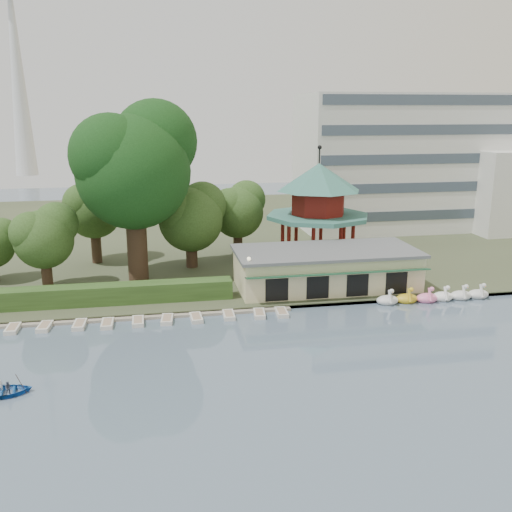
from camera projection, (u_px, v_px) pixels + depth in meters
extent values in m
plane|color=slate|center=(276.00, 402.00, 36.33)|extent=(220.00, 220.00, 0.00)
cube|color=#424930|center=(203.00, 232.00, 85.82)|extent=(220.00, 70.00, 0.40)
cube|color=gray|center=(236.00, 309.00, 52.77)|extent=(220.00, 0.60, 0.30)
cube|color=gray|center=(103.00, 318.00, 50.60)|extent=(34.00, 1.60, 0.24)
cube|color=beige|center=(326.00, 269.00, 58.48)|extent=(18.00, 8.00, 3.60)
cube|color=#595B5E|center=(326.00, 251.00, 57.99)|extent=(18.60, 8.60, 0.30)
cube|color=#194C2D|center=(339.00, 273.00, 54.18)|extent=(18.00, 1.59, 0.45)
cylinder|color=beige|center=(317.00, 256.00, 68.65)|extent=(10.40, 10.40, 1.20)
cylinder|color=#367062|center=(318.00, 216.00, 67.44)|extent=(12.40, 12.40, 0.50)
cylinder|color=maroon|center=(318.00, 202.00, 67.03)|extent=(6.40, 6.40, 2.80)
cone|color=#367062|center=(319.00, 177.00, 66.28)|extent=(10.00, 10.00, 3.20)
cylinder|color=black|center=(319.00, 155.00, 65.66)|extent=(0.16, 0.16, 1.80)
cube|color=silver|center=(399.00, 162.00, 86.58)|extent=(30.00, 14.00, 20.00)
cone|color=silver|center=(17.00, 64.00, 154.92)|extent=(6.00, 6.00, 60.00)
cube|color=#32511F|center=(71.00, 296.00, 52.93)|extent=(30.00, 2.00, 1.80)
cylinder|color=black|center=(249.00, 280.00, 54.09)|extent=(0.12, 0.12, 4.00)
sphere|color=beige|center=(249.00, 259.00, 53.57)|extent=(0.36, 0.36, 0.36)
cylinder|color=#3A281C|center=(137.00, 237.00, 60.18)|extent=(2.13, 2.13, 9.26)
sphere|color=#153C13|center=(133.00, 172.00, 58.48)|extent=(11.82, 11.82, 11.82)
sphere|color=#153C13|center=(155.00, 142.00, 59.84)|extent=(8.87, 8.87, 8.87)
sphere|color=#153C13|center=(111.00, 155.00, 56.53)|extent=(8.27, 8.27, 8.27)
cylinder|color=#3A281C|center=(47.00, 269.00, 57.35)|extent=(1.06, 1.06, 4.20)
sphere|color=#32511F|center=(44.00, 239.00, 56.57)|extent=(5.89, 5.89, 5.89)
sphere|color=#32511F|center=(56.00, 224.00, 57.28)|extent=(4.42, 4.42, 4.42)
sphere|color=#32511F|center=(31.00, 233.00, 55.62)|extent=(4.13, 4.13, 4.13)
sphere|color=#32511F|center=(2.00, 234.00, 60.26)|extent=(3.56, 3.56, 3.56)
cylinder|color=#3A281C|center=(192.00, 248.00, 65.63)|extent=(1.32, 1.32, 4.49)
sphere|color=#32511F|center=(191.00, 220.00, 64.81)|extent=(7.32, 7.32, 7.32)
sphere|color=#32511F|center=(202.00, 205.00, 65.75)|extent=(5.49, 5.49, 5.49)
sphere|color=#32511F|center=(180.00, 213.00, 63.66)|extent=(5.12, 5.12, 5.12)
cylinder|color=#3A281C|center=(238.00, 239.00, 70.49)|extent=(1.14, 1.14, 4.45)
sphere|color=#32511F|center=(238.00, 212.00, 69.67)|extent=(6.31, 6.31, 6.31)
sphere|color=#32511F|center=(247.00, 199.00, 70.44)|extent=(4.73, 4.73, 4.73)
sphere|color=#32511F|center=(229.00, 206.00, 68.66)|extent=(4.42, 4.42, 4.42)
cylinder|color=#3A281C|center=(96.00, 242.00, 67.46)|extent=(1.17, 1.17, 5.04)
sphere|color=#32511F|center=(94.00, 211.00, 66.53)|extent=(6.49, 6.49, 6.49)
sphere|color=#32511F|center=(105.00, 195.00, 67.28)|extent=(4.87, 4.87, 4.87)
sphere|color=#32511F|center=(82.00, 203.00, 65.47)|extent=(4.54, 4.54, 4.54)
ellipsoid|color=silver|center=(387.00, 300.00, 54.68)|extent=(2.16, 1.44, 0.99)
cylinder|color=silver|center=(390.00, 297.00, 54.02)|extent=(0.26, 0.79, 1.29)
sphere|color=silver|center=(392.00, 291.00, 53.57)|extent=(0.44, 0.44, 0.44)
ellipsoid|color=gold|center=(407.00, 299.00, 55.13)|extent=(2.16, 1.44, 0.99)
cylinder|color=gold|center=(410.00, 295.00, 54.47)|extent=(0.26, 0.79, 1.29)
sphere|color=gold|center=(411.00, 290.00, 54.02)|extent=(0.44, 0.44, 0.44)
ellipsoid|color=pink|center=(427.00, 298.00, 55.30)|extent=(2.16, 1.44, 0.99)
cylinder|color=pink|center=(430.00, 295.00, 54.64)|extent=(0.26, 0.79, 1.29)
sphere|color=pink|center=(432.00, 289.00, 54.19)|extent=(0.44, 0.44, 0.44)
ellipsoid|color=white|center=(442.00, 297.00, 55.70)|extent=(2.16, 1.44, 0.99)
cylinder|color=white|center=(446.00, 293.00, 55.04)|extent=(0.26, 0.79, 1.29)
sphere|color=white|center=(448.00, 288.00, 54.59)|extent=(0.44, 0.44, 0.44)
ellipsoid|color=silver|center=(461.00, 296.00, 56.06)|extent=(2.16, 1.44, 0.99)
cylinder|color=silver|center=(464.00, 292.00, 55.40)|extent=(0.26, 0.79, 1.29)
sphere|color=silver|center=(466.00, 287.00, 54.95)|extent=(0.44, 0.44, 0.44)
ellipsoid|color=silver|center=(478.00, 294.00, 56.43)|extent=(2.16, 1.44, 0.99)
cylinder|color=silver|center=(482.00, 291.00, 55.77)|extent=(0.26, 0.79, 1.29)
sphere|color=silver|center=(484.00, 285.00, 55.32)|extent=(0.44, 0.44, 0.44)
cube|color=silver|center=(13.00, 329.00, 48.09)|extent=(1.04, 2.32, 0.36)
cube|color=silver|center=(45.00, 326.00, 48.55)|extent=(1.19, 2.37, 0.36)
cube|color=silver|center=(80.00, 325.00, 48.96)|extent=(1.11, 2.35, 0.36)
cube|color=silver|center=(107.00, 324.00, 49.19)|extent=(1.04, 2.32, 0.36)
cube|color=silver|center=(138.00, 321.00, 49.72)|extent=(1.02, 2.31, 0.36)
cube|color=silver|center=(167.00, 319.00, 50.18)|extent=(1.22, 2.39, 0.36)
cube|color=silver|center=(196.00, 318.00, 50.57)|extent=(1.10, 2.34, 0.36)
cube|color=silver|center=(229.00, 315.00, 51.27)|extent=(1.07, 2.33, 0.36)
cube|color=silver|center=(259.00, 314.00, 51.60)|extent=(1.28, 2.41, 0.36)
cube|color=silver|center=(282.00, 312.00, 51.92)|extent=(1.13, 2.35, 0.36)
imported|color=#1852A2|center=(4.00, 388.00, 37.16)|extent=(5.20, 4.03, 0.99)
imported|color=silver|center=(0.00, 386.00, 37.28)|extent=(0.37, 0.27, 0.94)
imported|color=#3A4052|center=(8.00, 388.00, 37.01)|extent=(0.49, 0.40, 0.91)
cylinder|color=#3A281C|center=(24.00, 388.00, 37.40)|extent=(0.94, 0.29, 2.01)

